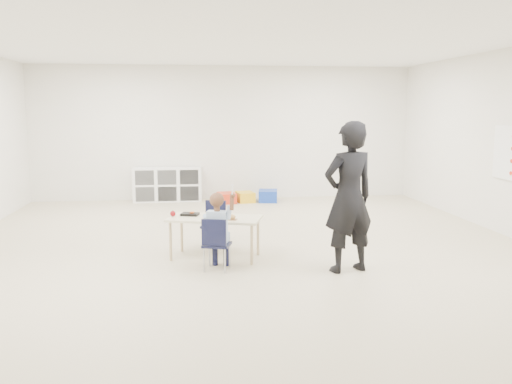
{
  "coord_description": "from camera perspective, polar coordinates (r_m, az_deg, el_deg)",
  "views": [
    {
      "loc": [
        -0.69,
        -7.0,
        1.88
      ],
      "look_at": [
        0.11,
        -0.27,
        0.85
      ],
      "focal_mm": 38.0,
      "sensor_mm": 36.0,
      "label": 1
    }
  ],
  "objects": [
    {
      "name": "child",
      "position": [
        6.39,
        -4.16,
        -3.84
      ],
      "size": [
        0.53,
        0.53,
        1.0
      ],
      "primitive_type": null,
      "rotation": [
        0.0,
        0.0,
        -0.29
      ],
      "color": "#BCD6FF",
      "rests_on": "chair_near"
    },
    {
      "name": "bread_roll",
      "position": [
        6.73,
        -2.54,
        -2.65
      ],
      "size": [
        0.09,
        0.09,
        0.07
      ],
      "primitive_type": "ellipsoid",
      "color": "tan",
      "rests_on": "table"
    },
    {
      "name": "cubby_shelf",
      "position": [
        11.4,
        -9.3,
        0.79
      ],
      "size": [
        1.4,
        0.4,
        0.7
      ],
      "primitive_type": "cube",
      "color": "white",
      "rests_on": "ground"
    },
    {
      "name": "apple_far",
      "position": [
        7.02,
        -8.75,
        -2.26
      ],
      "size": [
        0.07,
        0.07,
        0.07
      ],
      "primitive_type": "sphere",
      "color": "maroon",
      "rests_on": "table"
    },
    {
      "name": "milk_carton",
      "position": [
        6.8,
        -4.67,
        -2.41
      ],
      "size": [
        0.09,
        0.09,
        0.1
      ],
      "primitive_type": "cube",
      "rotation": [
        0.0,
        0.0,
        -0.29
      ],
      "color": "white",
      "rests_on": "table"
    },
    {
      "name": "lunch_tray_far",
      "position": [
        7.05,
        -6.97,
        -2.34
      ],
      "size": [
        0.26,
        0.22,
        0.03
      ],
      "primitive_type": "cube",
      "rotation": [
        0.0,
        0.0,
        -0.29
      ],
      "color": "black",
      "rests_on": "table"
    },
    {
      "name": "table",
      "position": [
        6.96,
        -4.33,
        -4.77
      ],
      "size": [
        1.27,
        0.88,
        0.53
      ],
      "rotation": [
        0.0,
        0.0,
        -0.29
      ],
      "color": "beige",
      "rests_on": "ground"
    },
    {
      "name": "chair_far",
      "position": [
        7.47,
        -4.5,
        -3.47
      ],
      "size": [
        0.38,
        0.37,
        0.64
      ],
      "primitive_type": null,
      "rotation": [
        0.0,
        0.0,
        -0.29
      ],
      "color": "black",
      "rests_on": "ground"
    },
    {
      "name": "bin_yellow",
      "position": [
        11.18,
        -1.15,
        -0.53
      ],
      "size": [
        0.4,
        0.47,
        0.21
      ],
      "primitive_type": "cube",
      "rotation": [
        0.0,
        0.0,
        0.19
      ],
      "color": "gold",
      "rests_on": "ground"
    },
    {
      "name": "apple_near",
      "position": [
        6.95,
        -4.95,
        -2.3
      ],
      "size": [
        0.07,
        0.07,
        0.07
      ],
      "primitive_type": "sphere",
      "color": "maroon",
      "rests_on": "table"
    },
    {
      "name": "rules_poster",
      "position": [
        8.94,
        24.76,
        3.8
      ],
      "size": [
        0.02,
        0.6,
        0.8
      ],
      "primitive_type": "cube",
      "color": "white",
      "rests_on": "room"
    },
    {
      "name": "lunch_tray_near",
      "position": [
        6.96,
        -3.69,
        -2.44
      ],
      "size": [
        0.26,
        0.22,
        0.03
      ],
      "primitive_type": "cube",
      "rotation": [
        0.0,
        0.0,
        -0.29
      ],
      "color": "black",
      "rests_on": "table"
    },
    {
      "name": "room",
      "position": [
        7.05,
        -1.17,
        4.73
      ],
      "size": [
        9.0,
        9.02,
        2.8
      ],
      "color": "beige",
      "rests_on": "ground"
    },
    {
      "name": "bin_blue",
      "position": [
        11.23,
        1.27,
        -0.41
      ],
      "size": [
        0.44,
        0.53,
        0.24
      ],
      "primitive_type": "cube",
      "rotation": [
        0.0,
        0.0,
        -0.16
      ],
      "color": "#1638A5",
      "rests_on": "ground"
    },
    {
      "name": "chair_near",
      "position": [
        6.43,
        -4.14,
        -5.43
      ],
      "size": [
        0.38,
        0.37,
        0.64
      ],
      "primitive_type": null,
      "rotation": [
        0.0,
        0.0,
        -0.29
      ],
      "color": "black",
      "rests_on": "ground"
    },
    {
      "name": "bin_red",
      "position": [
        11.08,
        -3.11,
        -0.62
      ],
      "size": [
        0.4,
        0.48,
        0.21
      ],
      "primitive_type": "cube",
      "rotation": [
        0.0,
        0.0,
        0.18
      ],
      "color": "red",
      "rests_on": "ground"
    },
    {
      "name": "adult",
      "position": [
        6.34,
        9.74,
        -0.56
      ],
      "size": [
        0.73,
        0.59,
        1.76
      ],
      "primitive_type": "imported",
      "rotation": [
        0.0,
        0.0,
        3.43
      ],
      "color": "black",
      "rests_on": "ground"
    }
  ]
}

